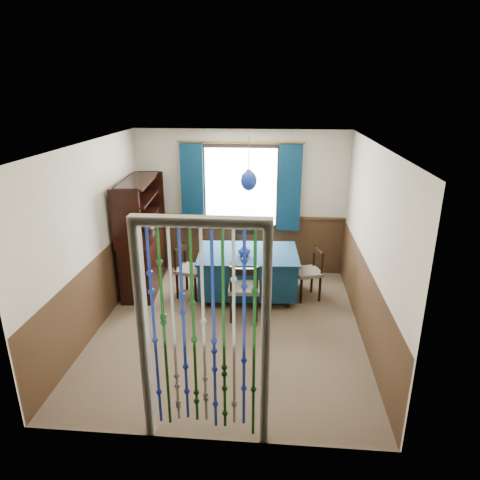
# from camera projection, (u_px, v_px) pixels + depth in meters

# --- Properties ---
(floor) EXTENTS (4.00, 4.00, 0.00)m
(floor) POSITION_uv_depth(u_px,v_px,m) (229.00, 328.00, 5.92)
(floor) COLOR brown
(floor) RESTS_ON ground
(ceiling) EXTENTS (4.00, 4.00, 0.00)m
(ceiling) POSITION_uv_depth(u_px,v_px,m) (227.00, 144.00, 5.07)
(ceiling) COLOR silver
(ceiling) RESTS_ON ground
(wall_back) EXTENTS (3.60, 0.00, 3.60)m
(wall_back) POSITION_uv_depth(u_px,v_px,m) (241.00, 203.00, 7.37)
(wall_back) COLOR beige
(wall_back) RESTS_ON ground
(wall_front) EXTENTS (3.60, 0.00, 3.60)m
(wall_front) POSITION_uv_depth(u_px,v_px,m) (202.00, 324.00, 3.62)
(wall_front) COLOR beige
(wall_front) RESTS_ON ground
(wall_left) EXTENTS (0.00, 4.00, 4.00)m
(wall_left) POSITION_uv_depth(u_px,v_px,m) (93.00, 239.00, 5.64)
(wall_left) COLOR beige
(wall_left) RESTS_ON ground
(wall_right) EXTENTS (0.00, 4.00, 4.00)m
(wall_right) POSITION_uv_depth(u_px,v_px,m) (371.00, 247.00, 5.35)
(wall_right) COLOR beige
(wall_right) RESTS_ON ground
(wainscot_back) EXTENTS (3.60, 0.00, 3.60)m
(wainscot_back) POSITION_uv_depth(u_px,v_px,m) (241.00, 244.00, 7.61)
(wainscot_back) COLOR #3D2817
(wainscot_back) RESTS_ON ground
(wainscot_front) EXTENTS (3.60, 0.00, 3.60)m
(wainscot_front) POSITION_uv_depth(u_px,v_px,m) (205.00, 395.00, 3.89)
(wainscot_front) COLOR #3D2817
(wainscot_front) RESTS_ON ground
(wainscot_left) EXTENTS (0.00, 4.00, 4.00)m
(wainscot_left) POSITION_uv_depth(u_px,v_px,m) (100.00, 290.00, 5.89)
(wainscot_left) COLOR #3D2817
(wainscot_left) RESTS_ON ground
(wainscot_right) EXTENTS (0.00, 4.00, 4.00)m
(wainscot_right) POSITION_uv_depth(u_px,v_px,m) (364.00, 301.00, 5.61)
(wainscot_right) COLOR #3D2817
(wainscot_right) RESTS_ON ground
(window) EXTENTS (1.32, 0.12, 1.42)m
(window) POSITION_uv_depth(u_px,v_px,m) (241.00, 187.00, 7.22)
(window) COLOR black
(window) RESTS_ON wall_back
(doorway) EXTENTS (1.16, 0.12, 2.18)m
(doorway) POSITION_uv_depth(u_px,v_px,m) (204.00, 340.00, 3.74)
(doorway) COLOR silver
(doorway) RESTS_ON ground
(dining_table) EXTENTS (1.58, 1.14, 0.73)m
(dining_table) POSITION_uv_depth(u_px,v_px,m) (248.00, 271.00, 6.70)
(dining_table) COLOR #0C273D
(dining_table) RESTS_ON floor
(chair_near) EXTENTS (0.45, 0.43, 0.87)m
(chair_near) POSITION_uv_depth(u_px,v_px,m) (244.00, 289.00, 6.01)
(chair_near) COLOR black
(chair_near) RESTS_ON floor
(chair_far) EXTENTS (0.45, 0.43, 0.89)m
(chair_far) POSITION_uv_depth(u_px,v_px,m) (246.00, 253.00, 7.30)
(chair_far) COLOR black
(chair_far) RESTS_ON floor
(chair_left) EXTENTS (0.48, 0.50, 0.83)m
(chair_left) POSITION_uv_depth(u_px,v_px,m) (189.00, 269.00, 6.70)
(chair_left) COLOR black
(chair_left) RESTS_ON floor
(chair_right) EXTENTS (0.49, 0.50, 0.82)m
(chair_right) POSITION_uv_depth(u_px,v_px,m) (309.00, 272.00, 6.63)
(chair_right) COLOR black
(chair_right) RESTS_ON floor
(sideboard) EXTENTS (0.60, 1.42, 1.81)m
(sideboard) POSITION_uv_depth(u_px,v_px,m) (143.00, 251.00, 6.96)
(sideboard) COLOR black
(sideboard) RESTS_ON floor
(pendant_lamp) EXTENTS (0.24, 0.24, 0.79)m
(pendant_lamp) POSITION_uv_depth(u_px,v_px,m) (249.00, 180.00, 6.22)
(pendant_lamp) COLOR olive
(pendant_lamp) RESTS_ON ceiling
(vase_table) EXTENTS (0.20, 0.20, 0.18)m
(vase_table) POSITION_uv_depth(u_px,v_px,m) (244.00, 250.00, 6.44)
(vase_table) COLOR navy
(vase_table) RESTS_ON dining_table
(bowl_shelf) EXTENTS (0.25, 0.25, 0.05)m
(bowl_shelf) POSITION_uv_depth(u_px,v_px,m) (138.00, 218.00, 6.49)
(bowl_shelf) COLOR beige
(bowl_shelf) RESTS_ON sideboard
(vase_sideboard) EXTENTS (0.23, 0.23, 0.20)m
(vase_sideboard) POSITION_uv_depth(u_px,v_px,m) (150.00, 224.00, 7.11)
(vase_sideboard) COLOR beige
(vase_sideboard) RESTS_ON sideboard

